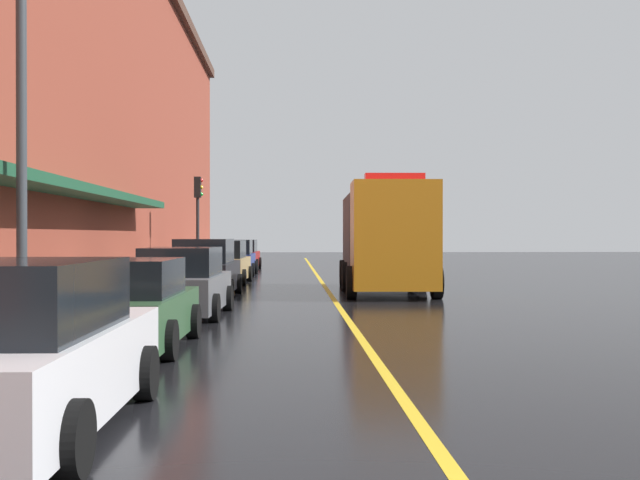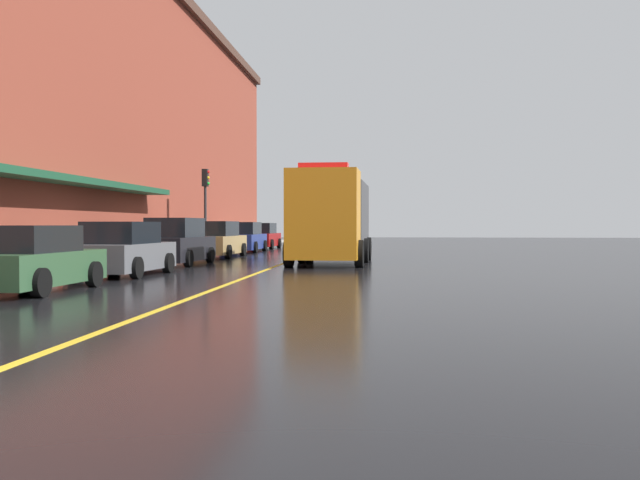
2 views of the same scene
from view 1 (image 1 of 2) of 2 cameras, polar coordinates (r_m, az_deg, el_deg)
ground_plane at (r=28.43m, az=0.40°, el=-3.52°), size 112.00×112.00×0.00m
sidewalk_left at (r=28.80m, az=-12.04°, el=-3.33°), size 2.40×70.00×0.15m
lane_center_stripe at (r=28.43m, az=0.40°, el=-3.52°), size 0.16×70.00×0.01m
parked_car_0 at (r=8.11m, az=-20.99°, el=-7.80°), size 1.99×4.74×1.70m
parked_car_1 at (r=13.53m, az=-13.85°, el=-4.79°), size 2.03×4.24×1.54m
parked_car_2 at (r=18.65m, az=-10.12°, el=-3.22°), size 2.18×4.29×1.64m
parked_car_3 at (r=24.34m, az=-8.49°, el=-2.20°), size 2.09×4.72×1.81m
parked_car_4 at (r=30.67m, az=-7.14°, el=-1.73°), size 2.10×4.64×1.72m
parked_car_5 at (r=37.01m, az=-6.34°, el=-1.38°), size 2.03×4.73×1.70m
parked_car_6 at (r=42.67m, az=-5.80°, el=-1.16°), size 2.05×4.39×1.67m
utility_truck at (r=26.08m, az=4.87°, el=0.09°), size 3.08×7.79×3.79m
parking_meter_0 at (r=25.36m, az=-11.41°, el=-1.61°), size 0.14×0.18×1.33m
parking_meter_1 at (r=40.87m, az=-7.94°, el=-0.84°), size 0.14×0.18×1.33m
street_lamp_left at (r=14.42m, az=-21.24°, el=10.16°), size 0.44×0.44×6.94m
traffic_light_near at (r=33.79m, az=-9.03°, el=2.45°), size 0.38×0.36×4.30m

